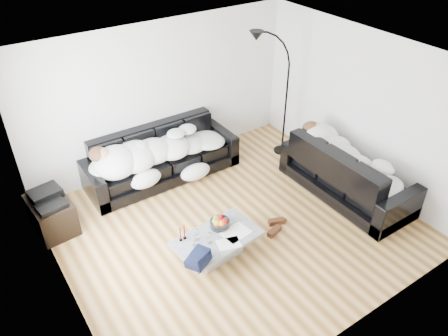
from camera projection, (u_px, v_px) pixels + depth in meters
ground at (235, 225)px, 6.73m from camera, size 5.00×5.00×0.00m
wall_back at (161, 96)px, 7.54m from camera, size 5.00×0.02×2.60m
wall_left at (53, 222)px, 4.85m from camera, size 0.02×4.50×2.60m
wall_right at (361, 109)px, 7.15m from camera, size 0.02×4.50×2.60m
ceiling at (238, 63)px, 5.27m from camera, size 5.00×5.00×0.00m
sofa_back at (162, 155)px, 7.57m from camera, size 2.68×0.93×0.87m
sofa_right at (348, 171)px, 7.15m from camera, size 0.97×2.26×0.92m
sleeper_back at (162, 146)px, 7.42m from camera, size 2.26×0.78×0.45m
sleeper_right at (350, 161)px, 7.03m from camera, size 0.82×1.94×0.47m
teal_cushion at (317, 140)px, 7.45m from camera, size 0.42×0.38×0.20m
coffee_table at (217, 246)px, 6.11m from camera, size 1.25×0.80×0.35m
fruit_bowl at (220, 222)px, 6.14m from camera, size 0.31×0.31×0.17m
wine_glass_a at (197, 235)px, 5.92m from camera, size 0.10×0.10×0.19m
wine_glass_b at (194, 241)px, 5.83m from camera, size 0.08×0.08×0.17m
wine_glass_c at (210, 238)px, 5.87m from camera, size 0.09×0.09×0.18m
candle_left at (180, 234)px, 5.90m from camera, size 0.05×0.05×0.22m
candle_right at (184, 232)px, 5.92m from camera, size 0.05×0.05×0.24m
newspaper_a at (236, 232)px, 6.08m from camera, size 0.42×0.34×0.01m
newspaper_b at (229, 243)px, 5.90m from camera, size 0.36×0.30×0.01m
navy_jacket at (198, 255)px, 5.51m from camera, size 0.34×0.30×0.16m
shoes at (275, 226)px, 6.63m from camera, size 0.45×0.34×0.10m
av_cabinet at (52, 215)px, 6.53m from camera, size 0.59×0.82×0.53m
stereo at (47, 197)px, 6.34m from camera, size 0.49×0.40×0.13m
floor_lamp at (286, 100)px, 7.91m from camera, size 0.85×0.54×2.17m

